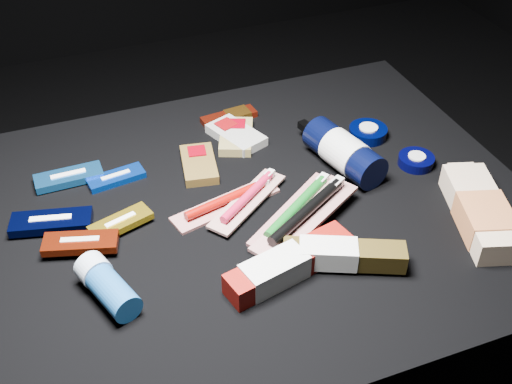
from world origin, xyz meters
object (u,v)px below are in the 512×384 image
object	(u,v)px
toothpaste_carton_red	(284,267)
deodorant_stick	(107,286)
bodywash_bottle	(481,213)
lotion_bottle	(344,152)

from	to	relation	value
toothpaste_carton_red	deodorant_stick	bearing A→B (deg)	155.03
bodywash_bottle	toothpaste_carton_red	bearing A→B (deg)	-163.39
bodywash_bottle	lotion_bottle	bearing A→B (deg)	139.94
bodywash_bottle	deodorant_stick	size ratio (longest dim) A/B	1.82
toothpaste_carton_red	lotion_bottle	bearing A→B (deg)	32.76
lotion_bottle	deodorant_stick	xyz separation A→B (m)	(-0.47, -0.17, -0.01)
deodorant_stick	toothpaste_carton_red	world-z (taller)	deodorant_stick
bodywash_bottle	deodorant_stick	bearing A→B (deg)	-168.03
bodywash_bottle	toothpaste_carton_red	distance (m)	0.35
deodorant_stick	toothpaste_carton_red	xyz separation A→B (m)	(0.26, -0.05, -0.00)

